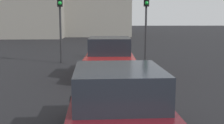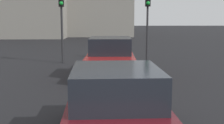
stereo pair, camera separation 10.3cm
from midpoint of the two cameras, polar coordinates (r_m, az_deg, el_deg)
car_red_lead at (r=12.26m, az=-0.72°, el=0.85°), size 4.37×2.21×1.64m
car_maroon_second at (r=5.62m, az=0.61°, el=-9.07°), size 4.21×2.09×1.56m
traffic_light_near_left at (r=16.49m, az=6.51°, el=9.98°), size 0.32×0.29×3.94m
traffic_light_near_right at (r=15.82m, az=-10.26°, el=9.85°), size 0.33×0.30×3.89m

